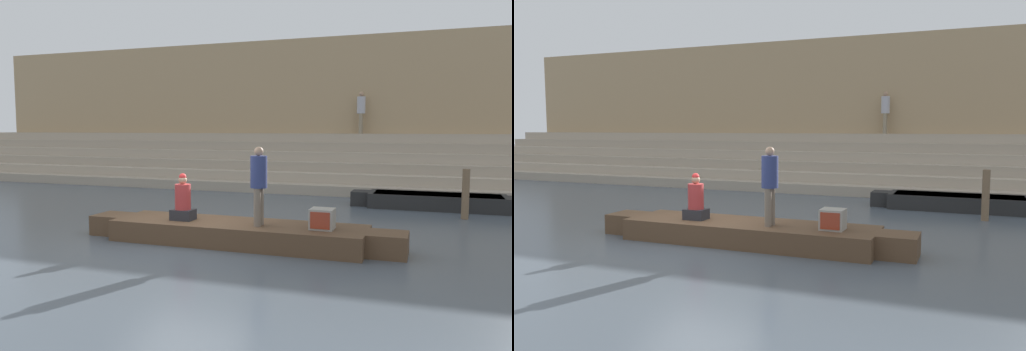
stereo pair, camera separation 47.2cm
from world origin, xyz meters
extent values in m
plane|color=#4C5660|center=(0.00, 0.00, 0.00)|extent=(120.00, 120.00, 0.00)
cube|color=tan|center=(0.00, 10.27, 0.18)|extent=(36.00, 4.26, 0.37)
cube|color=#B2A28D|center=(0.00, 10.62, 0.55)|extent=(36.00, 3.55, 0.37)
cube|color=tan|center=(0.00, 10.98, 0.92)|extent=(36.00, 2.84, 0.37)
cube|color=#B2A28D|center=(0.00, 11.33, 1.29)|extent=(36.00, 2.13, 0.37)
cube|color=tan|center=(0.00, 11.69, 1.66)|extent=(36.00, 1.42, 0.37)
cube|color=#B2A28D|center=(0.00, 12.04, 2.03)|extent=(36.00, 0.71, 0.37)
cube|color=tan|center=(0.00, 13.00, 3.22)|extent=(34.20, 1.20, 6.43)
cube|color=brown|center=(0.00, 12.38, 0.30)|extent=(34.20, 0.12, 0.60)
cube|color=brown|center=(1.13, 0.18, 0.23)|extent=(5.47, 1.44, 0.45)
cube|color=#2D2D2D|center=(1.13, 0.18, 0.43)|extent=(5.04, 1.34, 0.05)
cube|color=brown|center=(4.25, 0.18, 0.23)|extent=(0.77, 0.79, 0.45)
cube|color=brown|center=(-1.99, 0.18, 0.23)|extent=(0.77, 0.79, 0.45)
cylinder|color=olive|center=(0.31, 1.00, 0.35)|extent=(2.58, 0.04, 0.04)
cylinder|color=#756656|center=(1.67, 0.11, 0.84)|extent=(0.15, 0.15, 0.79)
cylinder|color=#756656|center=(1.67, -0.08, 0.84)|extent=(0.15, 0.15, 0.79)
cylinder|color=navy|center=(1.67, 0.01, 1.56)|extent=(0.35, 0.35, 0.66)
sphere|color=tan|center=(1.67, 0.01, 1.99)|extent=(0.19, 0.19, 0.19)
cube|color=#28282D|center=(-0.11, 0.08, 0.57)|extent=(0.48, 0.38, 0.23)
cylinder|color=#B23333|center=(-0.11, 0.08, 0.96)|extent=(0.35, 0.35, 0.56)
sphere|color=tan|center=(-0.11, 0.08, 1.33)|extent=(0.19, 0.19, 0.19)
sphere|color=red|center=(-0.11, 0.08, 1.40)|extent=(0.16, 0.16, 0.16)
cube|color=#9E998E|center=(2.98, 0.12, 0.66)|extent=(0.47, 0.43, 0.41)
cube|color=#99331E|center=(2.98, -0.10, 0.66)|extent=(0.39, 0.02, 0.33)
cube|color=black|center=(5.15, 6.50, 0.23)|extent=(3.99, 1.32, 0.45)
cube|color=#2D2D2D|center=(5.15, 6.50, 0.43)|extent=(3.67, 1.22, 0.05)
cube|color=black|center=(2.87, 6.50, 0.23)|extent=(0.56, 0.73, 0.45)
cylinder|color=brown|center=(5.87, 4.92, 0.68)|extent=(0.19, 0.19, 1.36)
cylinder|color=gray|center=(2.07, 12.14, 2.65)|extent=(0.15, 0.15, 0.86)
cylinder|color=gray|center=(2.07, 11.95, 2.65)|extent=(0.15, 0.15, 0.86)
cylinder|color=#B2B2BC|center=(2.07, 12.04, 3.43)|extent=(0.36, 0.36, 0.71)
sphere|color=tan|center=(2.07, 12.04, 3.89)|extent=(0.20, 0.20, 0.20)
camera|label=1|loc=(5.03, -9.54, 2.45)|focal=35.00mm
camera|label=2|loc=(5.47, -9.38, 2.45)|focal=35.00mm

